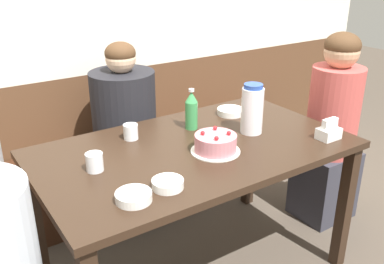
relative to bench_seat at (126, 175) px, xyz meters
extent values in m
cube|color=brown|center=(0.00, 0.22, 0.22)|extent=(4.80, 0.04, 0.88)
cube|color=#381E11|center=(0.00, 0.00, 0.00)|extent=(2.32, 0.38, 0.43)
cube|color=black|center=(0.00, -0.83, 0.51)|extent=(1.49, 0.86, 0.03)
cube|color=black|center=(0.69, -1.21, 0.14)|extent=(0.06, 0.06, 0.71)
cube|color=black|center=(-0.69, -0.45, 0.14)|extent=(0.06, 0.06, 0.71)
cube|color=black|center=(0.69, -0.45, 0.14)|extent=(0.06, 0.06, 0.71)
cylinder|color=white|center=(0.04, -0.94, 0.53)|extent=(0.23, 0.23, 0.01)
cylinder|color=#C67A84|center=(0.04, -0.94, 0.57)|extent=(0.19, 0.19, 0.08)
sphere|color=red|center=(0.08, -0.89, 0.62)|extent=(0.02, 0.02, 0.02)
sphere|color=red|center=(-0.01, -0.90, 0.62)|extent=(0.02, 0.02, 0.02)
sphere|color=red|center=(0.01, -0.98, 0.62)|extent=(0.02, 0.02, 0.02)
sphere|color=red|center=(0.09, -0.97, 0.62)|extent=(0.02, 0.02, 0.02)
cylinder|color=white|center=(0.33, -0.85, 0.65)|extent=(0.11, 0.11, 0.23)
cylinder|color=#28479E|center=(0.33, -0.85, 0.77)|extent=(0.09, 0.09, 0.02)
cylinder|color=#388E4C|center=(0.11, -0.64, 0.60)|extent=(0.06, 0.06, 0.14)
cone|color=#388E4C|center=(0.11, -0.64, 0.70)|extent=(0.06, 0.06, 0.06)
cylinder|color=silver|center=(0.11, -0.64, 0.74)|extent=(0.03, 0.03, 0.01)
cube|color=white|center=(0.60, -1.12, 0.56)|extent=(0.11, 0.08, 0.05)
cube|color=white|center=(0.60, -1.12, 0.61)|extent=(0.09, 0.03, 0.05)
cylinder|color=white|center=(-0.31, -1.10, 0.55)|extent=(0.13, 0.13, 0.03)
cylinder|color=white|center=(-0.46, -1.11, 0.55)|extent=(0.14, 0.14, 0.03)
cylinder|color=white|center=(0.41, -0.59, 0.55)|extent=(0.15, 0.15, 0.03)
cylinder|color=silver|center=(-0.21, -0.59, 0.57)|extent=(0.07, 0.07, 0.08)
cylinder|color=silver|center=(-0.49, -0.80, 0.57)|extent=(0.07, 0.07, 0.08)
cube|color=#33333D|center=(1.00, -0.83, 0.01)|extent=(0.34, 0.30, 0.45)
cylinder|color=#BC4C47|center=(1.00, -0.83, 0.50)|extent=(0.30, 0.30, 0.54)
sphere|color=tan|center=(1.00, -0.83, 0.86)|extent=(0.20, 0.20, 0.20)
ellipsoid|color=#4C331E|center=(1.00, -0.83, 0.90)|extent=(0.20, 0.20, 0.15)
cube|color=#33333D|center=(-0.04, -0.14, 0.01)|extent=(0.30, 0.34, 0.45)
cylinder|color=black|center=(-0.04, -0.14, 0.49)|extent=(0.38, 0.38, 0.51)
sphere|color=beige|center=(-0.04, -0.14, 0.82)|extent=(0.17, 0.17, 0.17)
ellipsoid|color=#4C331E|center=(-0.04, -0.14, 0.85)|extent=(0.18, 0.18, 0.13)
camera|label=1|loc=(-1.04, -2.36, 1.38)|focal=40.00mm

